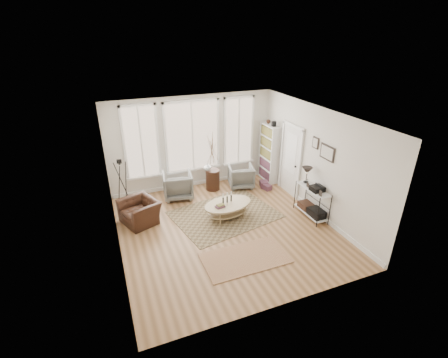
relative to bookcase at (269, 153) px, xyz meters
name	(u,v)px	position (x,y,z in m)	size (l,w,h in m)	color
room	(226,177)	(-2.42, -2.20, 0.47)	(5.50, 5.54, 2.90)	#A4774D
bay_window	(192,138)	(-2.44, 0.49, 0.65)	(4.14, 0.12, 2.24)	tan
door	(291,159)	(0.13, -1.08, 0.17)	(0.09, 1.06, 2.22)	silver
bookcase	(269,153)	(0.00, 0.00, 0.00)	(0.31, 0.85, 2.06)	white
low_shelf	(312,199)	(-0.06, -2.52, -0.44)	(0.38, 1.08, 1.30)	white
wall_art	(324,150)	(0.14, -2.49, 0.92)	(0.04, 0.88, 0.44)	black
rug_main	(225,214)	(-2.20, -1.60, -0.95)	(2.69, 2.01, 0.01)	brown
rug_runner	(245,258)	(-2.48, -3.51, -0.94)	(1.90, 1.05, 0.01)	brown
coffee_table	(228,207)	(-2.18, -1.75, -0.62)	(1.48, 1.08, 0.62)	tan
armchair_left	(178,185)	(-3.13, -0.11, -0.56)	(0.84, 0.86, 0.79)	slate
armchair_right	(241,176)	(-1.06, -0.16, -0.60)	(0.76, 0.78, 0.71)	slate
side_table	(212,163)	(-1.97, -0.01, -0.07)	(0.44, 0.44, 1.84)	#331B11
vase	(208,167)	(-2.12, 0.04, -0.18)	(0.22, 0.22, 0.23)	silver
accent_chair	(140,211)	(-4.40, -1.11, -0.65)	(0.83, 0.95, 0.62)	#331B11
tripod_camera	(122,184)	(-4.69, 0.07, -0.32)	(0.48, 0.48, 1.37)	black
book_stack_near	(264,184)	(-0.39, -0.47, -0.86)	(0.24, 0.31, 0.20)	maroon
book_stack_far	(267,187)	(-0.39, -0.68, -0.87)	(0.21, 0.26, 0.17)	maroon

